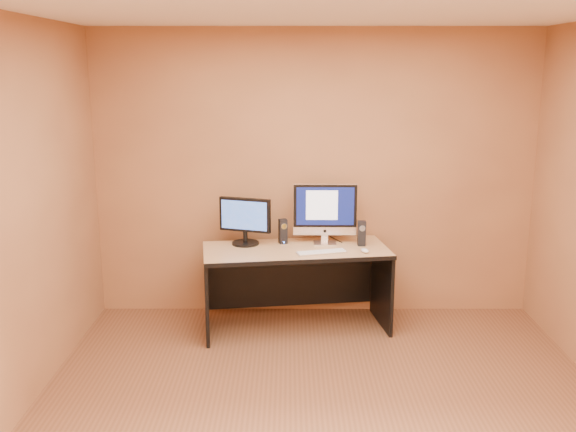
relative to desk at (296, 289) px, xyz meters
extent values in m
plane|color=brown|center=(0.18, -1.54, -0.37)|extent=(4.00, 4.00, 0.00)
plane|color=white|center=(0.18, -1.54, 2.23)|extent=(4.00, 4.00, 0.00)
cube|color=silver|center=(0.21, -0.14, 0.37)|extent=(0.44, 0.23, 0.02)
ellipsoid|color=silver|center=(0.58, -0.11, 0.38)|extent=(0.09, 0.11, 0.04)
cylinder|color=black|center=(0.37, 0.28, 0.37)|extent=(0.10, 0.20, 0.01)
cylinder|color=black|center=(0.24, 0.31, 0.37)|extent=(0.09, 0.16, 0.01)
camera|label=1|loc=(-0.06, -5.30, 1.90)|focal=40.00mm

